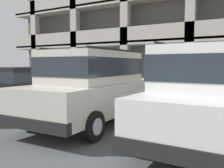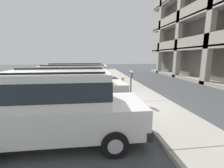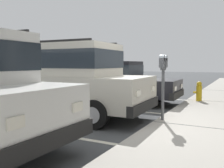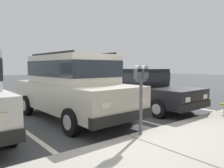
{
  "view_description": "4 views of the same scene",
  "coord_description": "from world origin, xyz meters",
  "views": [
    {
      "loc": [
        3.88,
        -8.04,
        1.64
      ],
      "look_at": [
        -0.2,
        -1.17,
        1.0
      ],
      "focal_mm": 40.0,
      "sensor_mm": 36.0,
      "label": 1
    },
    {
      "loc": [
        7.1,
        -1.57,
        2.38
      ],
      "look_at": [
        0.28,
        -0.7,
        1.11
      ],
      "focal_mm": 24.0,
      "sensor_mm": 36.0,
      "label": 2
    },
    {
      "loc": [
        5.47,
        1.98,
        1.45
      ],
      "look_at": [
        -0.07,
        -0.9,
        0.94
      ],
      "focal_mm": 40.0,
      "sensor_mm": 36.0,
      "label": 3
    },
    {
      "loc": [
        3.23,
        3.66,
        1.64
      ],
      "look_at": [
        -0.3,
        -0.71,
        1.18
      ],
      "focal_mm": 35.0,
      "sensor_mm": 36.0,
      "label": 4
    }
  ],
  "objects": [
    {
      "name": "ground_plane",
      "position": [
        0.0,
        0.0,
        -0.05
      ],
      "size": [
        80.0,
        80.0,
        0.1
      ],
      "color": "#444749"
    },
    {
      "name": "silver_suv",
      "position": [
        -0.05,
        -2.39,
        1.09
      ],
      "size": [
        2.13,
        4.84,
        2.03
      ],
      "rotation": [
        0.0,
        0.0,
        0.03
      ],
      "color": "beige",
      "rests_on": "ground_plane"
    },
    {
      "name": "parking_meter_near",
      "position": [
        -0.27,
        0.35,
        1.26
      ],
      "size": [
        0.35,
        0.12,
        1.54
      ],
      "color": "#595B60",
      "rests_on": "sidewalk"
    },
    {
      "name": "sidewalk",
      "position": [
        0.0,
        1.3,
        0.06
      ],
      "size": [
        40.0,
        2.2,
        0.12
      ],
      "color": "#ADA89E",
      "rests_on": "ground_plane"
    },
    {
      "name": "parking_stall_lines",
      "position": [
        1.55,
        -1.4,
        0.0
      ],
      "size": [
        12.52,
        4.8,
        0.01
      ],
      "color": "silver",
      "rests_on": "ground_plane"
    },
    {
      "name": "red_sedan",
      "position": [
        -2.95,
        -2.21,
        0.82
      ],
      "size": [
        1.93,
        4.53,
        1.54
      ],
      "rotation": [
        0.0,
        0.0,
        0.03
      ],
      "color": "black",
      "rests_on": "ground_plane"
    }
  ]
}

